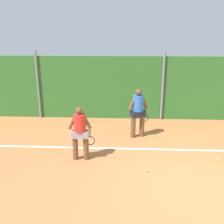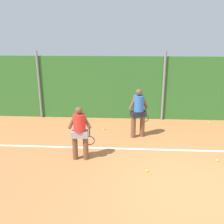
% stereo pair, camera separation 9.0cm
% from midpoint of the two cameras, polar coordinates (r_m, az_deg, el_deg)
% --- Properties ---
extents(ground_plane, '(28.81, 28.81, 0.00)m').
position_cam_midpoint_polar(ground_plane, '(7.89, 15.06, -10.22)').
color(ground_plane, '#C67542').
extents(hedge_fence_backdrop, '(18.73, 0.25, 2.73)m').
position_cam_midpoint_polar(hedge_fence_backdrop, '(11.00, 11.88, 5.34)').
color(hedge_fence_backdrop, '#33702D').
rests_on(hedge_fence_backdrop, ground_plane).
extents(fence_post_left, '(0.10, 0.10, 2.96)m').
position_cam_midpoint_polar(fence_post_left, '(11.35, -16.20, 5.98)').
color(fence_post_left, gray).
rests_on(fence_post_left, ground_plane).
extents(fence_post_center, '(0.10, 0.10, 2.96)m').
position_cam_midpoint_polar(fence_post_center, '(10.81, 12.04, 5.76)').
color(fence_post_center, gray).
rests_on(fence_post_center, ground_plane).
extents(court_baseline_paint, '(13.69, 0.10, 0.01)m').
position_cam_midpoint_polar(court_baseline_paint, '(8.37, 14.35, -8.47)').
color(court_baseline_paint, white).
rests_on(court_baseline_paint, ground_plane).
extents(player_foreground_near, '(0.76, 0.35, 1.63)m').
position_cam_midpoint_polar(player_foreground_near, '(7.25, -7.06, -4.28)').
color(player_foreground_near, brown).
rests_on(player_foreground_near, ground_plane).
extents(player_midcourt, '(0.76, 0.47, 1.79)m').
position_cam_midpoint_polar(player_midcourt, '(8.86, 6.40, 0.33)').
color(player_midcourt, brown).
rests_on(player_midcourt, ground_plane).
extents(tennis_ball_1, '(0.07, 0.07, 0.07)m').
position_cam_midpoint_polar(tennis_ball_1, '(9.59, -5.30, -4.42)').
color(tennis_ball_1, '#CCDB33').
rests_on(tennis_ball_1, ground_plane).
extents(tennis_ball_2, '(0.07, 0.07, 0.07)m').
position_cam_midpoint_polar(tennis_ball_2, '(11.27, 21.67, -2.28)').
color(tennis_ball_2, '#CCDB33').
rests_on(tennis_ball_2, ground_plane).
extents(tennis_ball_3, '(0.07, 0.07, 0.07)m').
position_cam_midpoint_polar(tennis_ball_3, '(9.80, -1.52, -3.86)').
color(tennis_ball_3, '#CCDB33').
rests_on(tennis_ball_3, ground_plane).
extents(tennis_ball_4, '(0.07, 0.07, 0.07)m').
position_cam_midpoint_polar(tennis_ball_4, '(6.99, 8.39, -13.24)').
color(tennis_ball_4, '#CCDB33').
rests_on(tennis_ball_4, ground_plane).
extents(tennis_ball_7, '(0.07, 0.07, 0.07)m').
position_cam_midpoint_polar(tennis_ball_7, '(8.07, 23.40, -10.20)').
color(tennis_ball_7, '#CCDB33').
rests_on(tennis_ball_7, ground_plane).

